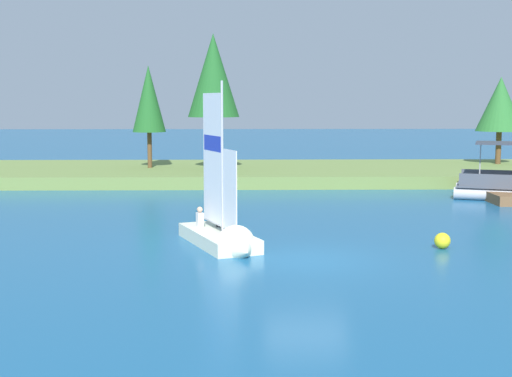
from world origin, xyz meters
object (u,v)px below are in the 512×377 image
(shoreline_tree_centre, at_px, (500,104))
(channel_buoy, at_px, (442,241))
(shoreline_tree_left, at_px, (149,99))
(sailboat, at_px, (226,236))
(shoreline_tree_midleft, at_px, (213,76))
(wooden_dock, at_px, (492,192))

(shoreline_tree_centre, relative_size, channel_buoy, 10.73)
(shoreline_tree_left, relative_size, sailboat, 1.05)
(shoreline_tree_midleft, xyz_separation_m, sailboat, (1.16, -19.46, -5.84))
(channel_buoy, bearing_deg, shoreline_tree_left, 120.43)
(channel_buoy, bearing_deg, shoreline_tree_midleft, 112.76)
(shoreline_tree_midleft, height_order, channel_buoy, shoreline_tree_midleft)
(shoreline_tree_midleft, xyz_separation_m, channel_buoy, (8.21, -19.58, -6.00))
(wooden_dock, bearing_deg, channel_buoy, -115.98)
(shoreline_tree_midleft, height_order, wooden_dock, shoreline_tree_midleft)
(shoreline_tree_midleft, height_order, sailboat, shoreline_tree_midleft)
(shoreline_tree_midleft, relative_size, sailboat, 1.36)
(wooden_dock, height_order, channel_buoy, channel_buoy)
(shoreline_tree_midleft, bearing_deg, sailboat, -86.60)
(sailboat, bearing_deg, wooden_dock, 111.49)
(shoreline_tree_midleft, bearing_deg, shoreline_tree_left, 163.28)
(shoreline_tree_left, xyz_separation_m, wooden_dock, (18.24, -8.38, -4.66))
(wooden_dock, xyz_separation_m, sailboat, (-13.10, -12.28, 0.18))
(shoreline_tree_left, distance_m, shoreline_tree_centre, 22.49)
(channel_buoy, bearing_deg, wooden_dock, 64.02)
(wooden_dock, distance_m, sailboat, 17.95)
(shoreline_tree_left, distance_m, shoreline_tree_midleft, 4.39)
(shoreline_tree_centre, distance_m, sailboat, 28.90)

